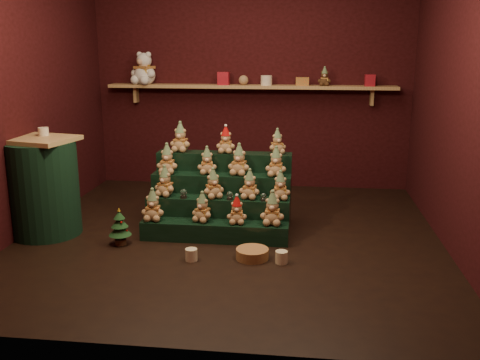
# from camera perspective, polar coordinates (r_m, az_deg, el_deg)

# --- Properties ---
(ground) EXTENTS (4.00, 4.00, 0.00)m
(ground) POSITION_cam_1_polar(r_m,az_deg,el_deg) (5.21, -1.08, -6.03)
(ground) COLOR black
(ground) RESTS_ON ground
(back_wall) EXTENTS (4.00, 0.10, 2.80)m
(back_wall) POSITION_cam_1_polar(r_m,az_deg,el_deg) (6.94, 1.27, 10.86)
(back_wall) COLOR black
(back_wall) RESTS_ON ground
(front_wall) EXTENTS (4.00, 0.10, 2.80)m
(front_wall) POSITION_cam_1_polar(r_m,az_deg,el_deg) (2.90, -6.89, 6.17)
(front_wall) COLOR black
(front_wall) RESTS_ON ground
(left_wall) EXTENTS (0.10, 4.00, 2.80)m
(left_wall) POSITION_cam_1_polar(r_m,az_deg,el_deg) (5.58, -22.76, 8.98)
(left_wall) COLOR black
(left_wall) RESTS_ON ground
(right_wall) EXTENTS (0.10, 4.00, 2.80)m
(right_wall) POSITION_cam_1_polar(r_m,az_deg,el_deg) (5.05, 22.85, 8.54)
(right_wall) COLOR black
(right_wall) RESTS_ON ground
(back_shelf) EXTENTS (3.60, 0.26, 0.24)m
(back_shelf) POSITION_cam_1_polar(r_m,az_deg,el_deg) (6.77, 1.12, 9.88)
(back_shelf) COLOR tan
(back_shelf) RESTS_ON ground
(riser_tier_front) EXTENTS (1.40, 0.22, 0.18)m
(riser_tier_front) POSITION_cam_1_polar(r_m,az_deg,el_deg) (5.09, -2.74, -5.49)
(riser_tier_front) COLOR black
(riser_tier_front) RESTS_ON ground
(riser_tier_midfront) EXTENTS (1.40, 0.22, 0.36)m
(riser_tier_midfront) POSITION_cam_1_polar(r_m,az_deg,el_deg) (5.26, -2.35, -3.77)
(riser_tier_midfront) COLOR black
(riser_tier_midfront) RESTS_ON ground
(riser_tier_midback) EXTENTS (1.40, 0.22, 0.54)m
(riser_tier_midback) POSITION_cam_1_polar(r_m,az_deg,el_deg) (5.44, -1.99, -2.16)
(riser_tier_midback) COLOR black
(riser_tier_midback) RESTS_ON ground
(riser_tier_back) EXTENTS (1.40, 0.22, 0.72)m
(riser_tier_back) POSITION_cam_1_polar(r_m,az_deg,el_deg) (5.63, -1.65, -0.65)
(riser_tier_back) COLOR black
(riser_tier_back) RESTS_ON ground
(teddy_0) EXTENTS (0.22, 0.20, 0.30)m
(teddy_0) POSITION_cam_1_polar(r_m,az_deg,el_deg) (5.13, -9.29, -2.64)
(teddy_0) COLOR tan
(teddy_0) RESTS_ON riser_tier_front
(teddy_1) EXTENTS (0.25, 0.24, 0.28)m
(teddy_1) POSITION_cam_1_polar(r_m,az_deg,el_deg) (5.05, -4.03, -2.90)
(teddy_1) COLOR tan
(teddy_1) RESTS_ON riser_tier_front
(teddy_2) EXTENTS (0.20, 0.18, 0.26)m
(teddy_2) POSITION_cam_1_polar(r_m,az_deg,el_deg) (4.98, -0.34, -3.22)
(teddy_2) COLOR tan
(teddy_2) RESTS_ON riser_tier_front
(teddy_3) EXTENTS (0.23, 0.21, 0.31)m
(teddy_3) POSITION_cam_1_polar(r_m,az_deg,el_deg) (4.96, 3.48, -3.03)
(teddy_3) COLOR tan
(teddy_3) RESTS_ON riser_tier_front
(teddy_4) EXTENTS (0.26, 0.24, 0.29)m
(teddy_4) POSITION_cam_1_polar(r_m,az_deg,el_deg) (5.28, -8.01, -0.14)
(teddy_4) COLOR tan
(teddy_4) RESTS_ON riser_tier_midfront
(teddy_5) EXTENTS (0.27, 0.26, 0.29)m
(teddy_5) POSITION_cam_1_polar(r_m,az_deg,el_deg) (5.17, -2.89, -0.38)
(teddy_5) COLOR tan
(teddy_5) RESTS_ON riser_tier_midfront
(teddy_6) EXTENTS (0.23, 0.21, 0.28)m
(teddy_6) POSITION_cam_1_polar(r_m,az_deg,el_deg) (5.14, 1.05, -0.47)
(teddy_6) COLOR tan
(teddy_6) RESTS_ON riser_tier_midfront
(teddy_7) EXTENTS (0.20, 0.18, 0.27)m
(teddy_7) POSITION_cam_1_polar(r_m,az_deg,el_deg) (5.13, 4.33, -0.59)
(teddy_7) COLOR tan
(teddy_7) RESTS_ON riser_tier_midfront
(teddy_8) EXTENTS (0.21, 0.19, 0.30)m
(teddy_8) POSITION_cam_1_polar(r_m,az_deg,el_deg) (5.44, -7.77, 2.25)
(teddy_8) COLOR tan
(teddy_8) RESTS_ON riser_tier_midback
(teddy_9) EXTENTS (0.22, 0.20, 0.27)m
(teddy_9) POSITION_cam_1_polar(r_m,az_deg,el_deg) (5.38, -3.54, 2.07)
(teddy_9) COLOR tan
(teddy_9) RESTS_ON riser_tier_midback
(teddy_10) EXTENTS (0.25, 0.23, 0.31)m
(teddy_10) POSITION_cam_1_polar(r_m,az_deg,el_deg) (5.32, -0.09, 2.17)
(teddy_10) COLOR tan
(teddy_10) RESTS_ON riser_tier_midback
(teddy_11) EXTENTS (0.22, 0.20, 0.29)m
(teddy_11) POSITION_cam_1_polar(r_m,az_deg,el_deg) (5.28, 3.87, 1.94)
(teddy_11) COLOR tan
(teddy_11) RESTS_ON riser_tier_midback
(teddy_12) EXTENTS (0.24, 0.22, 0.30)m
(teddy_12) POSITION_cam_1_polar(r_m,az_deg,el_deg) (5.61, -6.38, 4.56)
(teddy_12) COLOR tan
(teddy_12) RESTS_ON riser_tier_back
(teddy_13) EXTENTS (0.20, 0.18, 0.27)m
(teddy_13) POSITION_cam_1_polar(r_m,az_deg,el_deg) (5.51, -1.52, 4.30)
(teddy_13) COLOR tan
(teddy_13) RESTS_ON riser_tier_back
(teddy_14) EXTENTS (0.23, 0.22, 0.25)m
(teddy_14) POSITION_cam_1_polar(r_m,az_deg,el_deg) (5.49, 3.99, 4.12)
(teddy_14) COLOR tan
(teddy_14) RESTS_ON riser_tier_back
(snow_globe_a) EXTENTS (0.07, 0.07, 0.09)m
(snow_globe_a) POSITION_cam_1_polar(r_m,az_deg,el_deg) (5.20, -6.04, -1.44)
(snow_globe_a) COLOR black
(snow_globe_a) RESTS_ON riser_tier_midfront
(snow_globe_b) EXTENTS (0.06, 0.06, 0.08)m
(snow_globe_b) POSITION_cam_1_polar(r_m,az_deg,el_deg) (5.12, -1.10, -1.67)
(snow_globe_b) COLOR black
(snow_globe_b) RESTS_ON riser_tier_midfront
(snow_globe_c) EXTENTS (0.06, 0.06, 0.08)m
(snow_globe_c) POSITION_cam_1_polar(r_m,az_deg,el_deg) (5.09, 2.51, -1.82)
(snow_globe_c) COLOR black
(snow_globe_c) RESTS_ON riser_tier_midfront
(side_table) EXTENTS (0.72, 0.67, 0.96)m
(side_table) POSITION_cam_1_polar(r_m,az_deg,el_deg) (5.49, -20.24, -0.70)
(side_table) COLOR tan
(side_table) RESTS_ON ground
(table_ornament) EXTENTS (0.10, 0.10, 0.08)m
(table_ornament) POSITION_cam_1_polar(r_m,az_deg,el_deg) (5.47, -20.23, 4.87)
(table_ornament) COLOR beige
(table_ornament) RESTS_ON side_table
(mini_christmas_tree) EXTENTS (0.21, 0.21, 0.36)m
(mini_christmas_tree) POSITION_cam_1_polar(r_m,az_deg,el_deg) (5.08, -12.70, -4.88)
(mini_christmas_tree) COLOR #492E1A
(mini_christmas_tree) RESTS_ON ground
(mug_left) EXTENTS (0.11, 0.11, 0.11)m
(mug_left) POSITION_cam_1_polar(r_m,az_deg,el_deg) (4.66, -5.21, -7.93)
(mug_left) COLOR beige
(mug_left) RESTS_ON ground
(mug_right) EXTENTS (0.11, 0.11, 0.11)m
(mug_right) POSITION_cam_1_polar(r_m,az_deg,el_deg) (4.60, 4.45, -8.20)
(mug_right) COLOR beige
(mug_right) RESTS_ON ground
(wicker_basket) EXTENTS (0.29, 0.29, 0.09)m
(wicker_basket) POSITION_cam_1_polar(r_m,az_deg,el_deg) (4.68, 1.32, -7.86)
(wicker_basket) COLOR #A06C40
(wicker_basket) RESTS_ON ground
(white_bear) EXTENTS (0.46, 0.44, 0.51)m
(white_bear) POSITION_cam_1_polar(r_m,az_deg,el_deg) (6.99, -10.18, 12.10)
(white_bear) COLOR white
(white_bear) RESTS_ON back_shelf
(brown_bear) EXTENTS (0.16, 0.15, 0.22)m
(brown_bear) POSITION_cam_1_polar(r_m,az_deg,el_deg) (6.70, 9.00, 10.84)
(brown_bear) COLOR #472917
(brown_bear) RESTS_ON back_shelf
(gift_tin_red_a) EXTENTS (0.14, 0.14, 0.16)m
(gift_tin_red_a) POSITION_cam_1_polar(r_m,az_deg,el_deg) (6.78, -1.76, 10.78)
(gift_tin_red_a) COLOR #B11B29
(gift_tin_red_a) RESTS_ON back_shelf
(gift_tin_cream) EXTENTS (0.14, 0.14, 0.12)m
(gift_tin_cream) POSITION_cam_1_polar(r_m,az_deg,el_deg) (6.72, 2.83, 10.57)
(gift_tin_cream) COLOR beige
(gift_tin_cream) RESTS_ON back_shelf
(gift_tin_red_b) EXTENTS (0.12, 0.12, 0.14)m
(gift_tin_red_b) POSITION_cam_1_polar(r_m,az_deg,el_deg) (6.75, 13.67, 10.30)
(gift_tin_red_b) COLOR #B11B29
(gift_tin_red_b) RESTS_ON back_shelf
(shelf_plush_ball) EXTENTS (0.12, 0.12, 0.12)m
(shelf_plush_ball) POSITION_cam_1_polar(r_m,az_deg,el_deg) (6.75, 0.38, 10.60)
(shelf_plush_ball) COLOR tan
(shelf_plush_ball) RESTS_ON back_shelf
(scarf_gift_box) EXTENTS (0.16, 0.10, 0.10)m
(scarf_gift_box) POSITION_cam_1_polar(r_m,az_deg,el_deg) (6.71, 6.67, 10.40)
(scarf_gift_box) COLOR orange
(scarf_gift_box) RESTS_ON back_shelf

